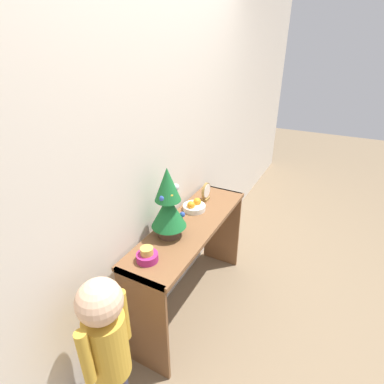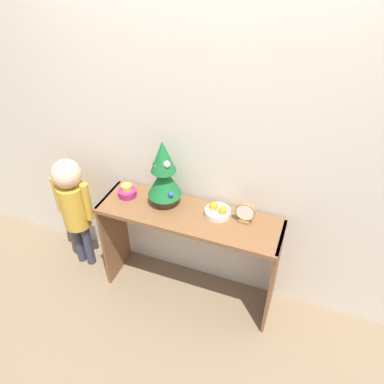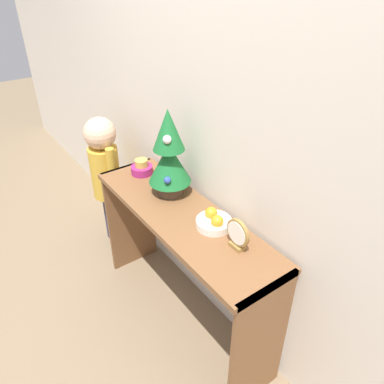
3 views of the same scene
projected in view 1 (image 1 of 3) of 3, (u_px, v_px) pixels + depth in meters
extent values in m
plane|color=#7A664C|center=(212.00, 311.00, 2.41)|extent=(12.00, 12.00, 0.00)
cube|color=beige|center=(160.00, 156.00, 2.02)|extent=(7.00, 0.05, 2.50)
cube|color=brown|center=(191.00, 225.00, 2.14)|extent=(1.26, 0.37, 0.03)
cube|color=brown|center=(144.00, 326.00, 1.82)|extent=(0.02, 0.34, 0.78)
cube|color=brown|center=(222.00, 227.00, 2.80)|extent=(0.02, 0.34, 0.78)
cylinder|color=#4C3828|center=(169.00, 232.00, 1.99)|extent=(0.15, 0.15, 0.05)
cylinder|color=brown|center=(169.00, 226.00, 1.97)|extent=(0.02, 0.02, 0.04)
cone|color=#19662D|center=(168.00, 211.00, 1.92)|extent=(0.23, 0.23, 0.22)
cone|color=#19662D|center=(167.00, 184.00, 1.83)|extent=(0.17, 0.17, 0.22)
sphere|color=silver|center=(176.00, 187.00, 1.87)|extent=(0.04, 0.04, 0.04)
sphere|color=gold|center=(170.00, 195.00, 1.84)|extent=(0.06, 0.06, 0.06)
sphere|color=#2D4CA8|center=(163.00, 198.00, 1.82)|extent=(0.04, 0.04, 0.04)
sphere|color=#2D4CA8|center=(182.00, 214.00, 1.97)|extent=(0.04, 0.04, 0.04)
cylinder|color=silver|center=(194.00, 207.00, 2.30)|extent=(0.17, 0.17, 0.04)
sphere|color=orange|center=(197.00, 202.00, 2.31)|extent=(0.06, 0.06, 0.06)
sphere|color=orange|center=(191.00, 205.00, 2.26)|extent=(0.06, 0.06, 0.06)
cylinder|color=#9E2366|center=(147.00, 257.00, 1.76)|extent=(0.13, 0.13, 0.05)
cylinder|color=gold|center=(147.00, 251.00, 1.74)|extent=(0.08, 0.08, 0.04)
cube|color=olive|center=(206.00, 199.00, 2.44)|extent=(0.07, 0.04, 0.02)
cylinder|color=olive|center=(206.00, 191.00, 2.41)|extent=(0.13, 0.02, 0.13)
cylinder|color=white|center=(207.00, 191.00, 2.40)|extent=(0.11, 0.00, 0.11)
cylinder|color=gold|center=(108.00, 345.00, 1.47)|extent=(0.20, 0.20, 0.37)
sphere|color=#E0B28E|center=(99.00, 302.00, 1.34)|extent=(0.22, 0.22, 0.22)
cylinder|color=gold|center=(86.00, 358.00, 1.33)|extent=(0.06, 0.06, 0.32)
cylinder|color=gold|center=(123.00, 315.00, 1.54)|extent=(0.06, 0.06, 0.32)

